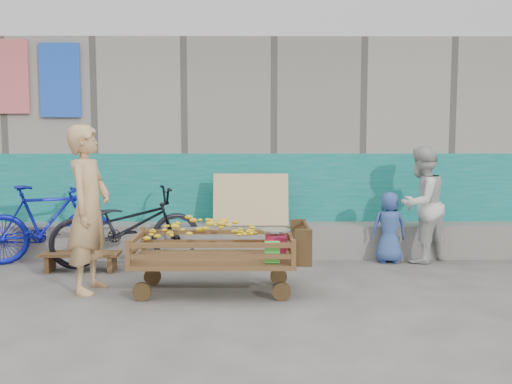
{
  "coord_description": "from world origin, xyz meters",
  "views": [
    {
      "loc": [
        0.32,
        -5.33,
        1.64
      ],
      "look_at": [
        0.36,
        1.2,
        1.0
      ],
      "focal_mm": 40.0,
      "sensor_mm": 36.0,
      "label": 1
    }
  ],
  "objects_px": {
    "bench": "(81,257)",
    "child": "(389,227)",
    "woman": "(421,204)",
    "vendor_man": "(89,209)",
    "bicycle_dark": "(127,226)",
    "banana_cart": "(211,243)",
    "bicycle_blue": "(45,223)"
  },
  "relations": [
    {
      "from": "bench",
      "to": "child",
      "type": "xyz_separation_m",
      "value": [
        3.86,
        0.47,
        0.29
      ]
    },
    {
      "from": "woman",
      "to": "child",
      "type": "xyz_separation_m",
      "value": [
        -0.42,
        -0.05,
        -0.3
      ]
    },
    {
      "from": "vendor_man",
      "to": "child",
      "type": "relative_size",
      "value": 1.9
    },
    {
      "from": "woman",
      "to": "bicycle_dark",
      "type": "xyz_separation_m",
      "value": [
        -3.79,
        -0.17,
        -0.26
      ]
    },
    {
      "from": "banana_cart",
      "to": "vendor_man",
      "type": "relative_size",
      "value": 1.04
    },
    {
      "from": "child",
      "to": "woman",
      "type": "bearing_deg",
      "value": -176.84
    },
    {
      "from": "child",
      "to": "bicycle_dark",
      "type": "distance_m",
      "value": 3.37
    },
    {
      "from": "vendor_man",
      "to": "bicycle_dark",
      "type": "bearing_deg",
      "value": 2.13
    },
    {
      "from": "bench",
      "to": "bicycle_blue",
      "type": "relative_size",
      "value": 0.56
    },
    {
      "from": "woman",
      "to": "bicycle_dark",
      "type": "bearing_deg",
      "value": -36.33
    },
    {
      "from": "vendor_man",
      "to": "banana_cart",
      "type": "bearing_deg",
      "value": -85.0
    },
    {
      "from": "banana_cart",
      "to": "woman",
      "type": "distance_m",
      "value": 3.03
    },
    {
      "from": "bicycle_blue",
      "to": "bicycle_dark",
      "type": "bearing_deg",
      "value": -121.48
    },
    {
      "from": "child",
      "to": "bicycle_blue",
      "type": "bearing_deg",
      "value": -4.27
    },
    {
      "from": "banana_cart",
      "to": "bicycle_dark",
      "type": "bearing_deg",
      "value": 131.71
    },
    {
      "from": "bench",
      "to": "child",
      "type": "bearing_deg",
      "value": 6.93
    },
    {
      "from": "banana_cart",
      "to": "bench",
      "type": "relative_size",
      "value": 1.94
    },
    {
      "from": "bench",
      "to": "vendor_man",
      "type": "height_order",
      "value": "vendor_man"
    },
    {
      "from": "vendor_man",
      "to": "child",
      "type": "distance_m",
      "value": 3.77
    },
    {
      "from": "woman",
      "to": "bicycle_dark",
      "type": "relative_size",
      "value": 0.8
    },
    {
      "from": "bicycle_dark",
      "to": "bicycle_blue",
      "type": "xyz_separation_m",
      "value": [
        -1.11,
        0.2,
        0.01
      ]
    },
    {
      "from": "banana_cart",
      "to": "child",
      "type": "xyz_separation_m",
      "value": [
        2.22,
        1.42,
        -0.07
      ]
    },
    {
      "from": "bicycle_dark",
      "to": "bicycle_blue",
      "type": "distance_m",
      "value": 1.12
    },
    {
      "from": "woman",
      "to": "bicycle_blue",
      "type": "distance_m",
      "value": 4.91
    },
    {
      "from": "vendor_man",
      "to": "bicycle_blue",
      "type": "bearing_deg",
      "value": 42.17
    },
    {
      "from": "vendor_man",
      "to": "bicycle_dark",
      "type": "relative_size",
      "value": 0.93
    },
    {
      "from": "bench",
      "to": "child",
      "type": "height_order",
      "value": "child"
    },
    {
      "from": "banana_cart",
      "to": "vendor_man",
      "type": "distance_m",
      "value": 1.33
    },
    {
      "from": "banana_cart",
      "to": "vendor_man",
      "type": "bearing_deg",
      "value": 177.25
    },
    {
      "from": "banana_cart",
      "to": "child",
      "type": "height_order",
      "value": "child"
    },
    {
      "from": "bench",
      "to": "vendor_man",
      "type": "xyz_separation_m",
      "value": [
        0.37,
        -0.89,
        0.71
      ]
    },
    {
      "from": "banana_cart",
      "to": "bicycle_dark",
      "type": "relative_size",
      "value": 0.97
    }
  ]
}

